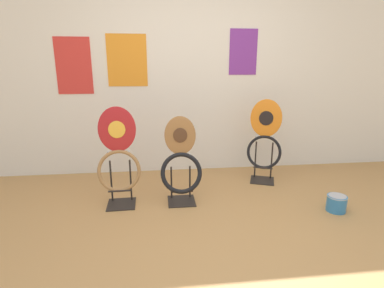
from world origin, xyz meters
TOP-DOWN VIEW (x-y plane):
  - ground_plane at (0.00, 0.00)m, footprint 14.00×14.00m
  - wall_back at (-0.00, 1.98)m, footprint 8.00×0.07m
  - toilet_seat_display_orange_sun at (0.81, 1.43)m, footprint 0.42×0.36m
  - toilet_seat_display_crimson_swirl at (-0.84, 0.97)m, footprint 0.42×0.29m
  - toilet_seat_display_woodgrain at (-0.23, 0.98)m, footprint 0.42×0.30m
  - paint_can at (1.25, 0.59)m, footprint 0.19×0.19m

SIDE VIEW (x-z plane):
  - ground_plane at x=0.00m, z-range 0.00..0.00m
  - paint_can at x=1.25m, z-range 0.00..0.17m
  - toilet_seat_display_woodgrain at x=-0.23m, z-range -0.05..0.82m
  - toilet_seat_display_crimson_swirl at x=-0.84m, z-range -0.01..0.99m
  - toilet_seat_display_orange_sun at x=0.81m, z-range 0.00..1.00m
  - wall_back at x=0.00m, z-range 0.00..2.60m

